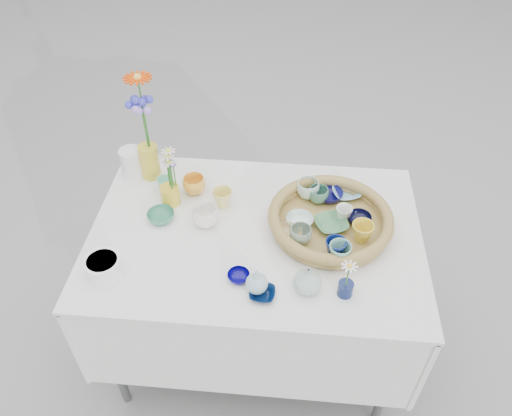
# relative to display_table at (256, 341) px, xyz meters

# --- Properties ---
(ground) EXTENTS (80.00, 80.00, 0.00)m
(ground) POSITION_rel_display_table_xyz_m (0.00, 0.00, 0.00)
(ground) COLOR gray
(display_table) EXTENTS (1.26, 0.86, 0.77)m
(display_table) POSITION_rel_display_table_xyz_m (0.00, 0.00, 0.00)
(display_table) COLOR silver
(display_table) RESTS_ON ground
(wicker_tray) EXTENTS (0.47, 0.47, 0.08)m
(wicker_tray) POSITION_rel_display_table_xyz_m (0.28, 0.05, 0.80)
(wicker_tray) COLOR olive
(wicker_tray) RESTS_ON display_table
(tray_ceramic_0) EXTENTS (0.12, 0.12, 0.03)m
(tray_ceramic_0) POSITION_rel_display_table_xyz_m (0.28, 0.20, 0.80)
(tray_ceramic_0) COLOR #0E0D50
(tray_ceramic_0) RESTS_ON wicker_tray
(tray_ceramic_1) EXTENTS (0.11, 0.11, 0.03)m
(tray_ceramic_1) POSITION_rel_display_table_xyz_m (0.39, 0.07, 0.80)
(tray_ceramic_1) COLOR black
(tray_ceramic_1) RESTS_ON wicker_tray
(tray_ceramic_2) EXTENTS (0.10, 0.10, 0.08)m
(tray_ceramic_2) POSITION_rel_display_table_xyz_m (0.39, -0.02, 0.82)
(tray_ceramic_2) COLOR gold
(tray_ceramic_2) RESTS_ON wicker_tray
(tray_ceramic_3) EXTENTS (0.16, 0.16, 0.03)m
(tray_ceramic_3) POSITION_rel_display_table_xyz_m (0.28, 0.03, 0.80)
(tray_ceramic_3) COLOR #488254
(tray_ceramic_3) RESTS_ON wicker_tray
(tray_ceramic_4) EXTENTS (0.09, 0.09, 0.07)m
(tray_ceramic_4) POSITION_rel_display_table_xyz_m (0.17, -0.05, 0.82)
(tray_ceramic_4) COLOR gray
(tray_ceramic_4) RESTS_ON wicker_tray
(tray_ceramic_5) EXTENTS (0.13, 0.13, 0.03)m
(tray_ceramic_5) POSITION_rel_display_table_xyz_m (0.16, 0.04, 0.80)
(tray_ceramic_5) COLOR silver
(tray_ceramic_5) RESTS_ON wicker_tray
(tray_ceramic_6) EXTENTS (0.12, 0.12, 0.07)m
(tray_ceramic_6) POSITION_rel_display_table_xyz_m (0.19, 0.20, 0.82)
(tray_ceramic_6) COLOR silver
(tray_ceramic_6) RESTS_ON wicker_tray
(tray_ceramic_7) EXTENTS (0.08, 0.08, 0.06)m
(tray_ceramic_7) POSITION_rel_display_table_xyz_m (0.33, 0.08, 0.81)
(tray_ceramic_7) COLOR white
(tray_ceramic_7) RESTS_ON wicker_tray
(tray_ceramic_8) EXTENTS (0.14, 0.14, 0.03)m
(tray_ceramic_8) POSITION_rel_display_table_xyz_m (0.35, 0.22, 0.80)
(tray_ceramic_8) COLOR #8AC9E4
(tray_ceramic_8) RESTS_ON wicker_tray
(tray_ceramic_9) EXTENTS (0.08, 0.08, 0.07)m
(tray_ceramic_9) POSITION_rel_display_table_xyz_m (0.29, -0.11, 0.82)
(tray_ceramic_9) COLOR navy
(tray_ceramic_9) RESTS_ON wicker_tray
(tray_ceramic_10) EXTENTS (0.13, 0.13, 0.03)m
(tray_ceramic_10) POSITION_rel_display_table_xyz_m (0.12, -0.04, 0.80)
(tray_ceramic_10) COLOR #E2C07B
(tray_ceramic_10) RESTS_ON wicker_tray
(tray_ceramic_11) EXTENTS (0.10, 0.10, 0.07)m
(tray_ceramic_11) POSITION_rel_display_table_xyz_m (0.31, -0.13, 0.82)
(tray_ceramic_11) COLOR #72BA99
(tray_ceramic_11) RESTS_ON wicker_tray
(tray_ceramic_12) EXTENTS (0.08, 0.08, 0.06)m
(tray_ceramic_12) POSITION_rel_display_table_xyz_m (0.24, 0.18, 0.81)
(tray_ceramic_12) COLOR #42795D
(tray_ceramic_12) RESTS_ON wicker_tray
(loose_ceramic_0) EXTENTS (0.11, 0.11, 0.07)m
(loose_ceramic_0) POSITION_rel_display_table_xyz_m (-0.27, 0.21, 0.80)
(loose_ceramic_0) COLOR gold
(loose_ceramic_0) RESTS_ON display_table
(loose_ceramic_1) EXTENTS (0.08, 0.08, 0.07)m
(loose_ceramic_1) POSITION_rel_display_table_xyz_m (-0.14, 0.14, 0.80)
(loose_ceramic_1) COLOR #E9D870
(loose_ceramic_1) RESTS_ON display_table
(loose_ceramic_2) EXTENTS (0.11, 0.11, 0.03)m
(loose_ceramic_2) POSITION_rel_display_table_xyz_m (-0.37, 0.03, 0.78)
(loose_ceramic_2) COLOR #357F61
(loose_ceramic_2) RESTS_ON display_table
(loose_ceramic_3) EXTENTS (0.10, 0.10, 0.08)m
(loose_ceramic_3) POSITION_rel_display_table_xyz_m (-0.20, 0.03, 0.80)
(loose_ceramic_3) COLOR white
(loose_ceramic_3) RESTS_ON display_table
(loose_ceramic_4) EXTENTS (0.10, 0.10, 0.02)m
(loose_ceramic_4) POSITION_rel_display_table_xyz_m (-0.04, -0.23, 0.78)
(loose_ceramic_4) COLOR #05005F
(loose_ceramic_4) RESTS_ON display_table
(loose_ceramic_5) EXTENTS (0.09, 0.09, 0.06)m
(loose_ceramic_5) POSITION_rel_display_table_xyz_m (-0.39, 0.21, 0.80)
(loose_ceramic_5) COLOR #92EAC2
(loose_ceramic_5) RESTS_ON display_table
(loose_ceramic_6) EXTENTS (0.10, 0.10, 0.02)m
(loose_ceramic_6) POSITION_rel_display_table_xyz_m (0.05, -0.30, 0.78)
(loose_ceramic_6) COLOR #05163A
(loose_ceramic_6) RESTS_ON display_table
(fluted_bowl) EXTENTS (0.17, 0.17, 0.07)m
(fluted_bowl) POSITION_rel_display_table_xyz_m (-0.51, -0.25, 0.80)
(fluted_bowl) COLOR white
(fluted_bowl) RESTS_ON display_table
(bud_vase_paleblue) EXTENTS (0.10, 0.10, 0.12)m
(bud_vase_paleblue) POSITION_rel_display_table_xyz_m (0.03, -0.28, 0.82)
(bud_vase_paleblue) COLOR #9AC3CA
(bud_vase_paleblue) RESTS_ON display_table
(bud_vase_seafoam) EXTENTS (0.12, 0.12, 0.10)m
(bud_vase_seafoam) POSITION_rel_display_table_xyz_m (0.20, -0.25, 0.82)
(bud_vase_seafoam) COLOR #A0BCB1
(bud_vase_seafoam) RESTS_ON display_table
(bud_vase_cobalt) EXTENTS (0.07, 0.07, 0.05)m
(bud_vase_cobalt) POSITION_rel_display_table_xyz_m (0.33, -0.26, 0.79)
(bud_vase_cobalt) COLOR #0D1945
(bud_vase_cobalt) RESTS_ON display_table
(single_daisy) EXTENTS (0.08, 0.08, 0.12)m
(single_daisy) POSITION_rel_display_table_xyz_m (0.32, -0.27, 0.87)
(single_daisy) COLOR white
(single_daisy) RESTS_ON bud_vase_cobalt
(tall_vase_yellow) EXTENTS (0.10, 0.10, 0.15)m
(tall_vase_yellow) POSITION_rel_display_table_xyz_m (-0.47, 0.30, 0.84)
(tall_vase_yellow) COLOR gold
(tall_vase_yellow) RESTS_ON display_table
(gerbera) EXTENTS (0.13, 0.13, 0.33)m
(gerbera) POSITION_rel_display_table_xyz_m (-0.46, 0.30, 1.07)
(gerbera) COLOR #DE3C00
(gerbera) RESTS_ON tall_vase_yellow
(hydrangea) EXTENTS (0.10, 0.10, 0.29)m
(hydrangea) POSITION_rel_display_table_xyz_m (-0.47, 0.30, 1.02)
(hydrangea) COLOR #3B3ECF
(hydrangea) RESTS_ON tall_vase_yellow
(white_pitcher) EXTENTS (0.15, 0.12, 0.13)m
(white_pitcher) POSITION_rel_display_table_xyz_m (-0.55, 0.30, 0.83)
(white_pitcher) COLOR white
(white_pitcher) RESTS_ON display_table
(daisy_cup) EXTENTS (0.10, 0.10, 0.08)m
(daisy_cup) POSITION_rel_display_table_xyz_m (-0.35, 0.13, 0.81)
(daisy_cup) COLOR gold
(daisy_cup) RESTS_ON display_table
(daisy_posy) EXTENTS (0.09, 0.09, 0.17)m
(daisy_posy) POSITION_rel_display_table_xyz_m (-0.34, 0.14, 0.93)
(daisy_posy) COLOR silver
(daisy_posy) RESTS_ON daisy_cup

